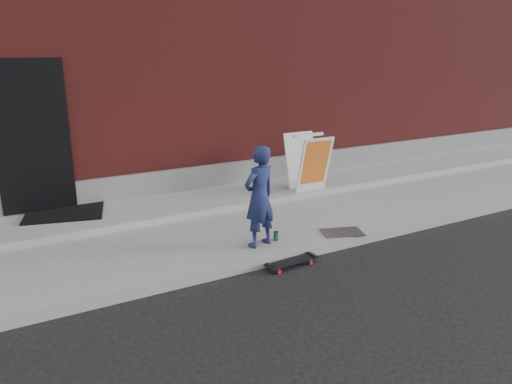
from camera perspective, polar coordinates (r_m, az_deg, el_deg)
ground at (r=6.52m, az=3.70°, el=-8.06°), size 80.00×80.00×0.00m
sidewalk at (r=7.70m, az=-2.32°, el=-3.48°), size 20.00×3.00×0.15m
apron at (r=8.43m, az=-5.08°, el=-0.84°), size 20.00×1.20×0.10m
building at (r=12.39m, az=-14.39°, el=15.08°), size 20.00×8.10×5.00m
child at (r=6.42m, az=0.39°, el=-0.56°), size 0.56×0.44×1.34m
skateboard at (r=6.38m, az=4.08°, el=-7.96°), size 0.73×0.23×0.08m
pizza_sign at (r=8.72m, az=6.00°, el=3.44°), size 0.61×0.71×0.99m
soda_can at (r=6.79m, az=2.29°, el=-5.05°), size 0.07×0.07×0.12m
doormat at (r=8.10m, az=-21.02°, el=-2.14°), size 1.30×1.15×0.03m
utility_plate at (r=7.17m, az=9.83°, el=-4.56°), size 0.65×0.52×0.02m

